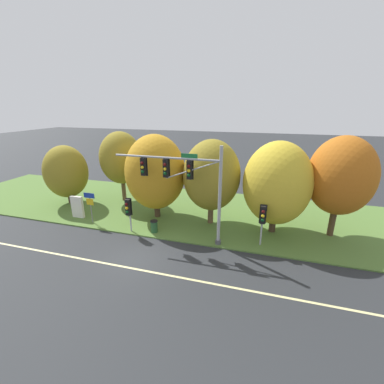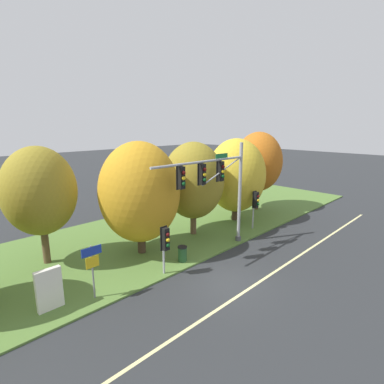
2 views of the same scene
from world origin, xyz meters
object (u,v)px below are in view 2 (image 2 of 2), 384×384
(tree_mid_verge, at_px, (193,181))
(info_kiosk, at_px, (49,290))
(route_sign_post, at_px, (92,263))
(tree_behind_signpost, at_px, (140,192))
(tree_right_far, at_px, (258,162))
(pedestrian_signal_further_along, at_px, (165,241))
(pedestrian_signal_near_kerb, at_px, (256,202))
(tree_left_of_mast, at_px, (39,191))
(trash_bin, at_px, (182,254))
(tree_tall_centre, at_px, (236,176))
(traffic_signal_mast, at_px, (218,182))

(tree_mid_verge, xyz_separation_m, info_kiosk, (-11.10, -2.18, -3.06))
(route_sign_post, xyz_separation_m, tree_mid_verge, (9.31, 2.72, 2.24))
(tree_behind_signpost, height_order, tree_right_far, tree_right_far)
(route_sign_post, height_order, info_kiosk, route_sign_post)
(route_sign_post, height_order, tree_mid_verge, tree_mid_verge)
(tree_mid_verge, relative_size, info_kiosk, 3.57)
(tree_mid_verge, bearing_deg, tree_right_far, 2.73)
(pedestrian_signal_further_along, distance_m, tree_mid_verge, 6.77)
(pedestrian_signal_near_kerb, xyz_separation_m, info_kiosk, (-15.17, 0.49, -1.22))
(pedestrian_signal_near_kerb, relative_size, tree_behind_signpost, 0.43)
(tree_mid_verge, bearing_deg, pedestrian_signal_near_kerb, -33.22)
(tree_behind_signpost, bearing_deg, tree_left_of_mast, 150.34)
(tree_left_of_mast, bearing_deg, trash_bin, -43.67)
(trash_bin, bearing_deg, pedestrian_signal_near_kerb, 1.07)
(tree_behind_signpost, relative_size, tree_mid_verge, 1.03)
(tree_behind_signpost, xyz_separation_m, tree_right_far, (13.70, 0.48, 0.61))
(tree_mid_verge, bearing_deg, tree_left_of_mast, 164.17)
(info_kiosk, bearing_deg, trash_bin, -4.95)
(tree_tall_centre, distance_m, tree_right_far, 4.25)
(route_sign_post, bearing_deg, traffic_signal_mast, -3.30)
(pedestrian_signal_near_kerb, height_order, info_kiosk, pedestrian_signal_near_kerb)
(route_sign_post, bearing_deg, trash_bin, -0.91)
(info_kiosk, bearing_deg, traffic_signal_mast, -5.83)
(pedestrian_signal_further_along, bearing_deg, tree_right_far, 14.69)
(traffic_signal_mast, xyz_separation_m, tree_left_of_mast, (-8.42, 5.90, -0.19))
(traffic_signal_mast, distance_m, tree_behind_signpost, 4.81)
(pedestrian_signal_further_along, height_order, tree_mid_verge, tree_mid_verge)
(tree_left_of_mast, bearing_deg, route_sign_post, -87.75)
(tree_mid_verge, bearing_deg, pedestrian_signal_further_along, -148.47)
(tree_behind_signpost, bearing_deg, info_kiosk, -161.59)
(tree_tall_centre, xyz_separation_m, tree_right_far, (4.15, 0.59, 0.71))
(tree_mid_verge, height_order, info_kiosk, tree_mid_verge)
(traffic_signal_mast, bearing_deg, tree_tall_centre, 27.05)
(pedestrian_signal_near_kerb, xyz_separation_m, route_sign_post, (-13.38, -0.06, -0.40))
(traffic_signal_mast, distance_m, tree_right_far, 10.74)
(pedestrian_signal_near_kerb, height_order, pedestrian_signal_further_along, pedestrian_signal_near_kerb)
(pedestrian_signal_further_along, xyz_separation_m, tree_right_far, (14.49, 3.80, 2.61))
(route_sign_post, xyz_separation_m, tree_left_of_mast, (-0.21, 5.42, 2.54))
(pedestrian_signal_further_along, height_order, tree_right_far, tree_right_far)
(tree_right_far, height_order, trash_bin, tree_right_far)
(pedestrian_signal_further_along, height_order, tree_tall_centre, tree_tall_centre)
(tree_behind_signpost, distance_m, trash_bin, 4.52)
(pedestrian_signal_near_kerb, height_order, tree_behind_signpost, tree_behind_signpost)
(traffic_signal_mast, distance_m, tree_tall_centre, 6.72)
(pedestrian_signal_near_kerb, bearing_deg, tree_tall_centre, 72.77)
(tree_tall_centre, bearing_deg, route_sign_post, -169.72)
(tree_behind_signpost, distance_m, info_kiosk, 7.37)
(pedestrian_signal_near_kerb, relative_size, pedestrian_signal_further_along, 1.11)
(tree_mid_verge, xyz_separation_m, tree_right_far, (9.00, 0.43, 0.52))
(tree_mid_verge, bearing_deg, traffic_signal_mast, -109.10)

